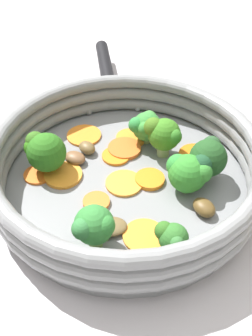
{
  "coord_description": "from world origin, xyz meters",
  "views": [
    {
      "loc": [
        -0.33,
        -0.07,
        0.34
      ],
      "look_at": [
        0.0,
        0.0,
        0.03
      ],
      "focal_mm": 42.0,
      "sensor_mm": 36.0,
      "label": 1
    }
  ],
  "objects_px": {
    "broccoli_floret_2": "(172,238)",
    "broccoli_floret_3": "(44,151)",
    "mushroom_piece_0": "(204,207)",
    "mushroom_piece_1": "(108,226)",
    "carrot_slice_1": "(122,183)",
    "carrot_slice_2": "(149,181)",
    "carrot_slice_9": "(144,236)",
    "mushroom_piece_3": "(87,148)",
    "broccoli_floret_1": "(95,226)",
    "carrot_slice_4": "(124,149)",
    "mushroom_piece_2": "(75,158)",
    "carrot_slice_10": "(116,156)",
    "carrot_slice_8": "(195,156)",
    "carrot_slice_3": "(96,202)",
    "carrot_slice_5": "(131,138)",
    "carrot_slice_6": "(63,175)",
    "broccoli_floret_0": "(146,126)",
    "broccoli_floret_5": "(208,158)",
    "broccoli_floret_6": "(187,172)",
    "carrot_slice_0": "(84,135)",
    "carrot_slice_7": "(38,174)",
    "skillet": "(126,183)",
    "broccoli_floret_4": "(163,134)"
  },
  "relations": [
    {
      "from": "carrot_slice_5",
      "to": "carrot_slice_8",
      "type": "xyz_separation_m",
      "value": [
        -0.02,
        -0.09,
        0.0
      ]
    },
    {
      "from": "carrot_slice_1",
      "to": "carrot_slice_9",
      "type": "distance_m",
      "value": 0.08
    },
    {
      "from": "carrot_slice_0",
      "to": "carrot_slice_8",
      "type": "height_order",
      "value": "carrot_slice_8"
    },
    {
      "from": "carrot_slice_1",
      "to": "mushroom_piece_1",
      "type": "height_order",
      "value": "mushroom_piece_1"
    },
    {
      "from": "carrot_slice_1",
      "to": "carrot_slice_2",
      "type": "xyz_separation_m",
      "value": [
        0.01,
        -0.03,
        0.0
      ]
    },
    {
      "from": "carrot_slice_5",
      "to": "carrot_slice_6",
      "type": "height_order",
      "value": "same"
    },
    {
      "from": "carrot_slice_2",
      "to": "carrot_slice_10",
      "type": "distance_m",
      "value": 0.06
    },
    {
      "from": "broccoli_floret_3",
      "to": "mushroom_piece_2",
      "type": "distance_m",
      "value": 0.04
    },
    {
      "from": "broccoli_floret_2",
      "to": "broccoli_floret_3",
      "type": "height_order",
      "value": "broccoli_floret_3"
    },
    {
      "from": "carrot_slice_1",
      "to": "mushroom_piece_1",
      "type": "distance_m",
      "value": 0.07
    },
    {
      "from": "carrot_slice_10",
      "to": "mushroom_piece_0",
      "type": "xyz_separation_m",
      "value": [
        -0.07,
        -0.11,
        0.01
      ]
    },
    {
      "from": "broccoli_floret_4",
      "to": "mushroom_piece_3",
      "type": "bearing_deg",
      "value": 98.85
    },
    {
      "from": "broccoli_floret_0",
      "to": "mushroom_piece_3",
      "type": "bearing_deg",
      "value": 117.65
    },
    {
      "from": "skillet",
      "to": "carrot_slice_8",
      "type": "bearing_deg",
      "value": -55.46
    },
    {
      "from": "broccoli_floret_3",
      "to": "broccoli_floret_2",
      "type": "bearing_deg",
      "value": -119.76
    },
    {
      "from": "carrot_slice_0",
      "to": "broccoli_floret_5",
      "type": "relative_size",
      "value": 0.87
    },
    {
      "from": "carrot_slice_6",
      "to": "carrot_slice_7",
      "type": "height_order",
      "value": "same"
    },
    {
      "from": "carrot_slice_1",
      "to": "broccoli_floret_0",
      "type": "bearing_deg",
      "value": -9.43
    },
    {
      "from": "carrot_slice_1",
      "to": "carrot_slice_7",
      "type": "height_order",
      "value": "same"
    },
    {
      "from": "carrot_slice_5",
      "to": "carrot_slice_9",
      "type": "distance_m",
      "value": 0.16
    },
    {
      "from": "carrot_slice_2",
      "to": "carrot_slice_6",
      "type": "height_order",
      "value": "carrot_slice_2"
    },
    {
      "from": "mushroom_piece_3",
      "to": "mushroom_piece_2",
      "type": "bearing_deg",
      "value": 156.06
    },
    {
      "from": "carrot_slice_4",
      "to": "carrot_slice_9",
      "type": "xyz_separation_m",
      "value": [
        -0.13,
        -0.05,
        -0.0
      ]
    },
    {
      "from": "carrot_slice_4",
      "to": "mushroom_piece_0",
      "type": "bearing_deg",
      "value": -129.24
    },
    {
      "from": "broccoli_floret_5",
      "to": "broccoli_floret_3",
      "type": "bearing_deg",
      "value": 97.28
    },
    {
      "from": "carrot_slice_3",
      "to": "broccoli_floret_0",
      "type": "height_order",
      "value": "broccoli_floret_0"
    },
    {
      "from": "broccoli_floret_1",
      "to": "broccoli_floret_5",
      "type": "xyz_separation_m",
      "value": [
        0.12,
        -0.1,
        0.0
      ]
    },
    {
      "from": "broccoli_floret_1",
      "to": "mushroom_piece_1",
      "type": "distance_m",
      "value": 0.04
    },
    {
      "from": "mushroom_piece_1",
      "to": "mushroom_piece_2",
      "type": "xyz_separation_m",
      "value": [
        0.09,
        0.06,
        0.0
      ]
    },
    {
      "from": "carrot_slice_10",
      "to": "carrot_slice_9",
      "type": "bearing_deg",
      "value": -154.37
    },
    {
      "from": "broccoli_floret_1",
      "to": "carrot_slice_3",
      "type": "bearing_deg",
      "value": 14.72
    },
    {
      "from": "carrot_slice_4",
      "to": "broccoli_floret_1",
      "type": "distance_m",
      "value": 0.15
    },
    {
      "from": "carrot_slice_7",
      "to": "carrot_slice_2",
      "type": "bearing_deg",
      "value": -83.62
    },
    {
      "from": "carrot_slice_4",
      "to": "carrot_slice_6",
      "type": "xyz_separation_m",
      "value": [
        -0.06,
        0.06,
        -0.0
      ]
    },
    {
      "from": "carrot_slice_10",
      "to": "carrot_slice_8",
      "type": "bearing_deg",
      "value": -78.73
    },
    {
      "from": "carrot_slice_4",
      "to": "broccoli_floret_6",
      "type": "xyz_separation_m",
      "value": [
        -0.05,
        -0.08,
        0.02
      ]
    },
    {
      "from": "broccoli_floret_5",
      "to": "mushroom_piece_2",
      "type": "distance_m",
      "value": 0.16
    },
    {
      "from": "carrot_slice_6",
      "to": "carrot_slice_9",
      "type": "height_order",
      "value": "same"
    },
    {
      "from": "broccoli_floret_5",
      "to": "mushroom_piece_2",
      "type": "xyz_separation_m",
      "value": [
        -0.0,
        0.16,
        -0.03
      ]
    },
    {
      "from": "carrot_slice_0",
      "to": "carrot_slice_1",
      "type": "bearing_deg",
      "value": -138.99
    },
    {
      "from": "carrot_slice_1",
      "to": "broccoli_floret_6",
      "type": "relative_size",
      "value": 0.84
    },
    {
      "from": "broccoli_floret_2",
      "to": "mushroom_piece_1",
      "type": "xyz_separation_m",
      "value": [
        0.02,
        0.07,
        -0.02
      ]
    },
    {
      "from": "carrot_slice_8",
      "to": "broccoli_floret_1",
      "type": "relative_size",
      "value": 0.84
    },
    {
      "from": "broccoli_floret_0",
      "to": "broccoli_floret_3",
      "type": "distance_m",
      "value": 0.13
    },
    {
      "from": "mushroom_piece_0",
      "to": "mushroom_piece_1",
      "type": "distance_m",
      "value": 0.1
    },
    {
      "from": "carrot_slice_8",
      "to": "broccoli_floret_0",
      "type": "bearing_deg",
      "value": 74.37
    },
    {
      "from": "carrot_slice_8",
      "to": "mushroom_piece_2",
      "type": "bearing_deg",
      "value": 104.96
    },
    {
      "from": "carrot_slice_1",
      "to": "broccoli_floret_2",
      "type": "relative_size",
      "value": 1.1
    },
    {
      "from": "carrot_slice_6",
      "to": "carrot_slice_7",
      "type": "xyz_separation_m",
      "value": [
        -0.0,
        0.03,
        -0.0
      ]
    },
    {
      "from": "carrot_slice_9",
      "to": "mushroom_piece_3",
      "type": "distance_m",
      "value": 0.15
    }
  ]
}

